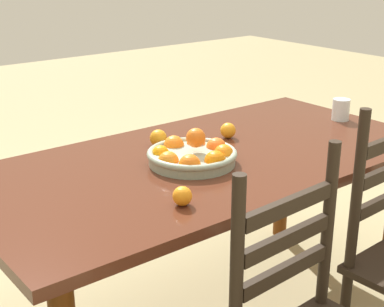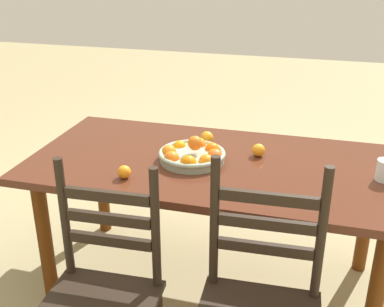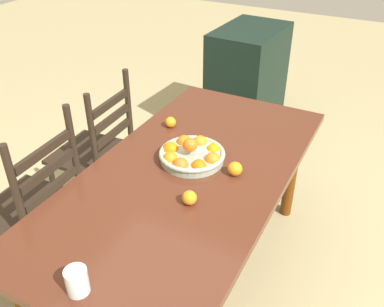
# 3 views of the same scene
# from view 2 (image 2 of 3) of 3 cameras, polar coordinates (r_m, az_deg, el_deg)

# --- Properties ---
(ground_plane) EXTENTS (12.00, 12.00, 0.00)m
(ground_plane) POSITION_cam_2_polar(r_m,az_deg,el_deg) (2.75, 2.33, -14.87)
(ground_plane) COLOR tan
(dining_table) EXTENTS (1.83, 0.91, 0.73)m
(dining_table) POSITION_cam_2_polar(r_m,az_deg,el_deg) (2.41, 2.58, -2.78)
(dining_table) COLOR #502619
(dining_table) RESTS_ON ground
(chair_near_window) EXTENTS (0.45, 0.45, 0.97)m
(chair_near_window) POSITION_cam_2_polar(r_m,az_deg,el_deg) (1.96, -10.91, -16.61)
(chair_near_window) COLOR black
(chair_near_window) RESTS_ON ground
(fruit_bowl) EXTENTS (0.33, 0.33, 0.14)m
(fruit_bowl) POSITION_cam_2_polar(r_m,az_deg,el_deg) (2.35, 0.04, -0.16)
(fruit_bowl) COLOR #98A994
(fruit_bowl) RESTS_ON dining_table
(orange_loose_0) EXTENTS (0.06, 0.06, 0.06)m
(orange_loose_0) POSITION_cam_2_polar(r_m,az_deg,el_deg) (2.44, 7.94, 0.40)
(orange_loose_0) COLOR orange
(orange_loose_0) RESTS_ON dining_table
(orange_loose_1) EXTENTS (0.07, 0.07, 0.07)m
(orange_loose_1) POSITION_cam_2_polar(r_m,az_deg,el_deg) (2.57, 1.79, 1.90)
(orange_loose_1) COLOR orange
(orange_loose_1) RESTS_ON dining_table
(orange_loose_2) EXTENTS (0.06, 0.06, 0.06)m
(orange_loose_2) POSITION_cam_2_polar(r_m,az_deg,el_deg) (2.21, -8.08, -2.20)
(orange_loose_2) COLOR orange
(orange_loose_2) RESTS_ON dining_table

